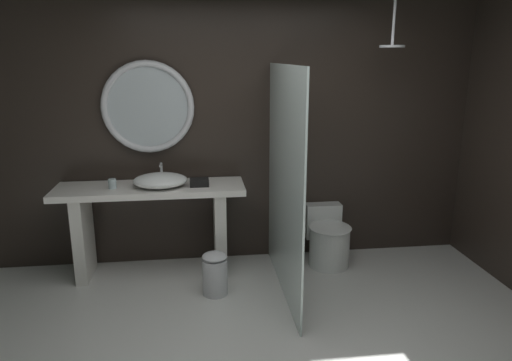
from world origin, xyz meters
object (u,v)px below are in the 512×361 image
at_px(tumbler_cup, 112,184).
at_px(rain_shower_head, 392,42).
at_px(vessel_sink, 160,180).
at_px(tissue_box, 199,182).
at_px(waste_bin, 215,273).
at_px(toilet, 327,238).
at_px(round_wall_mirror, 148,107).

distance_m(tumbler_cup, rain_shower_head, 2.78).
height_order(vessel_sink, rain_shower_head, rain_shower_head).
distance_m(tissue_box, waste_bin, 0.84).
bearing_deg(tumbler_cup, toilet, 1.42).
bearing_deg(tissue_box, waste_bin, -76.73).
bearing_deg(waste_bin, round_wall_mirror, 126.94).
height_order(rain_shower_head, toilet, rain_shower_head).
bearing_deg(toilet, vessel_sink, -178.21).
relative_size(tumbler_cup, toilet, 0.15).
bearing_deg(tumbler_cup, round_wall_mirror, 40.54).
relative_size(vessel_sink, tumbler_cup, 5.56).
distance_m(tumbler_cup, waste_bin, 1.22).
height_order(tumbler_cup, round_wall_mirror, round_wall_mirror).
xyz_separation_m(tumbler_cup, toilet, (2.03, 0.05, -0.65)).
xyz_separation_m(vessel_sink, tissue_box, (0.35, -0.01, -0.03)).
height_order(tumbler_cup, tissue_box, tumbler_cup).
distance_m(tissue_box, rain_shower_head, 2.12).
height_order(vessel_sink, tissue_box, vessel_sink).
relative_size(vessel_sink, rain_shower_head, 1.17).
bearing_deg(tumbler_cup, vessel_sink, 0.03).
xyz_separation_m(vessel_sink, toilet, (1.60, 0.05, -0.67)).
xyz_separation_m(tissue_box, rain_shower_head, (1.71, -0.12, 1.24)).
bearing_deg(toilet, waste_bin, -155.75).
distance_m(round_wall_mirror, rain_shower_head, 2.27).
bearing_deg(tumbler_cup, tissue_box, -0.43).
bearing_deg(tumbler_cup, waste_bin, -27.70).
relative_size(rain_shower_head, waste_bin, 1.09).
xyz_separation_m(vessel_sink, tumbler_cup, (-0.42, -0.00, -0.02)).
distance_m(vessel_sink, toilet, 1.74).
height_order(tissue_box, toilet, tissue_box).
distance_m(tumbler_cup, round_wall_mirror, 0.78).
height_order(tumbler_cup, waste_bin, tumbler_cup).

